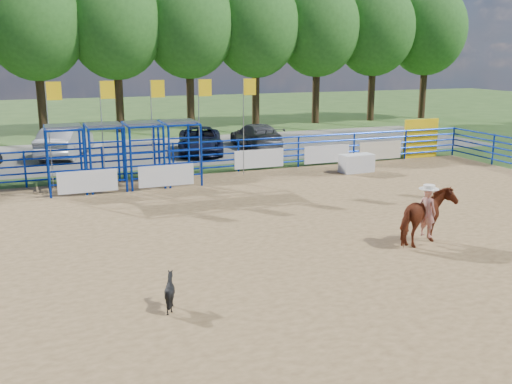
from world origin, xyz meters
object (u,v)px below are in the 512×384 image
at_px(announcer_table, 357,163).
at_px(car_b, 65,141).
at_px(car_d, 256,136).
at_px(horse_and_rider, 427,214).
at_px(car_c, 200,140).
at_px(calf, 170,291).

bearing_deg(announcer_table, car_b, 143.28).
xyz_separation_m(announcer_table, car_d, (-1.69, 8.28, 0.27)).
bearing_deg(horse_and_rider, announcer_table, 70.02).
relative_size(car_c, car_d, 1.05).
distance_m(announcer_table, horse_and_rider, 10.15).
xyz_separation_m(horse_and_rider, car_d, (1.78, 17.81, -0.20)).
height_order(car_b, car_c, car_b).
bearing_deg(announcer_table, calf, -135.10).
bearing_deg(car_d, car_b, -3.04).
bearing_deg(car_b, car_c, -172.82).
bearing_deg(car_c, announcer_table, -40.83).
relative_size(announcer_table, car_b, 0.31).
xyz_separation_m(car_c, car_d, (3.52, 0.77, -0.01)).
bearing_deg(horse_and_rider, car_d, 84.29).
height_order(calf, car_b, car_b).
bearing_deg(calf, horse_and_rider, -111.23).
bearing_deg(car_d, announcer_table, 102.37).
bearing_deg(car_b, horse_and_rider, 134.21).
relative_size(announcer_table, horse_and_rider, 0.63).
relative_size(calf, car_b, 0.15).
xyz_separation_m(car_b, car_d, (10.36, -0.71, -0.12)).
height_order(calf, car_d, car_d).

